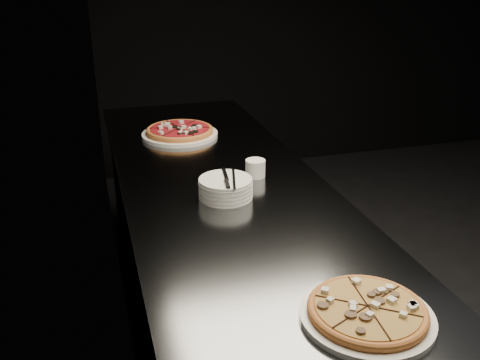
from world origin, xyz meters
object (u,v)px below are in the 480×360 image
object	(u,v)px
plate_stack	(226,188)
counter	(227,293)
ramekin	(255,168)
cutlery	(229,179)
pizza_tomato	(180,132)
pizza_mushroom	(367,312)

from	to	relation	value
plate_stack	counter	bearing A→B (deg)	74.84
counter	ramekin	xyz separation A→B (m)	(0.13, 0.06, 0.49)
cutlery	ramekin	size ratio (longest dim) A/B	2.54
pizza_tomato	ramekin	bearing A→B (deg)	-71.98
pizza_tomato	plate_stack	world-z (taller)	plate_stack
ramekin	plate_stack	bearing A→B (deg)	-135.90
counter	pizza_tomato	xyz separation A→B (m)	(-0.05, 0.63, 0.48)
plate_stack	cutlery	size ratio (longest dim) A/B	0.96
cutlery	ramekin	world-z (taller)	cutlery
cutlery	plate_stack	bearing A→B (deg)	125.81
pizza_mushroom	plate_stack	size ratio (longest dim) A/B	1.97
pizza_tomato	cutlery	size ratio (longest dim) A/B	1.97
counter	plate_stack	size ratio (longest dim) A/B	13.27
counter	cutlery	size ratio (longest dim) A/B	12.80
counter	cutlery	bearing A→B (deg)	-99.25
pizza_mushroom	plate_stack	world-z (taller)	plate_stack
ramekin	cutlery	bearing A→B (deg)	-132.00
counter	pizza_mushroom	bearing A→B (deg)	-82.30
counter	pizza_mushroom	size ratio (longest dim) A/B	6.72
pizza_mushroom	ramekin	bearing A→B (deg)	88.72
plate_stack	ramekin	world-z (taller)	plate_stack
pizza_mushroom	cutlery	xyz separation A→B (m)	(-0.13, 0.73, 0.05)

